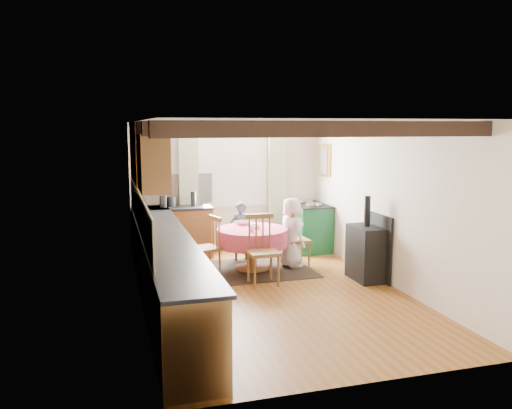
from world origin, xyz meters
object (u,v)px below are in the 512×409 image
object	(u,v)px
chair_near	(263,250)
cup	(252,228)
child_far	(240,231)
child_right	(291,233)
chair_left	(206,246)
chair_right	(297,238)
aga_range	(309,226)
cast_iron_stove	(366,238)
dining_table	(252,249)

from	to	relation	value
chair_near	cup	bearing A→B (deg)	90.98
child_far	child_right	world-z (taller)	child_right
chair_left	child_right	size ratio (longest dim) A/B	0.81
chair_near	chair_right	bearing A→B (deg)	44.93
chair_right	cup	bearing A→B (deg)	106.50
chair_left	aga_range	size ratio (longest dim) A/B	0.96
chair_right	chair_near	bearing A→B (deg)	132.99
cast_iron_stove	cup	distance (m)	1.78
chair_near	aga_range	bearing A→B (deg)	51.12
dining_table	chair_left	distance (m)	0.79
cast_iron_stove	chair_left	bearing A→B (deg)	158.42
cast_iron_stove	child_right	world-z (taller)	cast_iron_stove
chair_left	child_far	size ratio (longest dim) A/B	0.90
aga_range	dining_table	bearing A→B (deg)	-142.65
chair_left	cast_iron_stove	size ratio (longest dim) A/B	0.72
cup	chair_near	bearing A→B (deg)	-88.28
chair_left	child_right	xyz separation A→B (m)	(1.47, 0.11, 0.11)
chair_right	aga_range	xyz separation A→B (m)	(0.61, 0.99, -0.02)
chair_left	chair_right	size ratio (longest dim) A/B	1.01
dining_table	cast_iron_stove	world-z (taller)	cast_iron_stove
chair_right	child_far	distance (m)	1.02
chair_near	cast_iron_stove	bearing A→B (deg)	-8.23
chair_right	cup	world-z (taller)	chair_right
chair_near	chair_left	size ratio (longest dim) A/B	1.11
chair_near	cup	size ratio (longest dim) A/B	10.15
cast_iron_stove	child_right	size ratio (longest dim) A/B	1.11
aga_range	child_far	size ratio (longest dim) A/B	0.94
chair_right	child_right	bearing A→B (deg)	116.82
chair_left	cup	size ratio (longest dim) A/B	9.13
dining_table	child_far	size ratio (longest dim) A/B	1.10
chair_near	aga_range	size ratio (longest dim) A/B	1.07
chair_right	cast_iron_stove	world-z (taller)	cast_iron_stove
aga_range	child_far	bearing A→B (deg)	-163.81
cast_iron_stove	cup	xyz separation A→B (m)	(-1.60, 0.79, 0.09)
aga_range	chair_right	bearing A→B (deg)	-121.52
chair_near	child_far	world-z (taller)	chair_near
chair_left	dining_table	bearing A→B (deg)	80.11
chair_right	cast_iron_stove	xyz separation A→B (m)	(0.72, -1.09, 0.18)
child_far	child_right	distance (m)	0.96
dining_table	aga_range	bearing A→B (deg)	37.35
chair_near	cup	world-z (taller)	chair_near
chair_right	child_far	world-z (taller)	child_far
dining_table	cup	world-z (taller)	cup
chair_right	cast_iron_stove	distance (m)	1.32
dining_table	child_far	world-z (taller)	child_far
chair_near	cup	distance (m)	0.62
chair_right	aga_range	world-z (taller)	chair_right
chair_right	child_far	bearing A→B (deg)	53.46
dining_table	chair_right	size ratio (longest dim) A/B	1.23
chair_left	aga_range	world-z (taller)	chair_left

